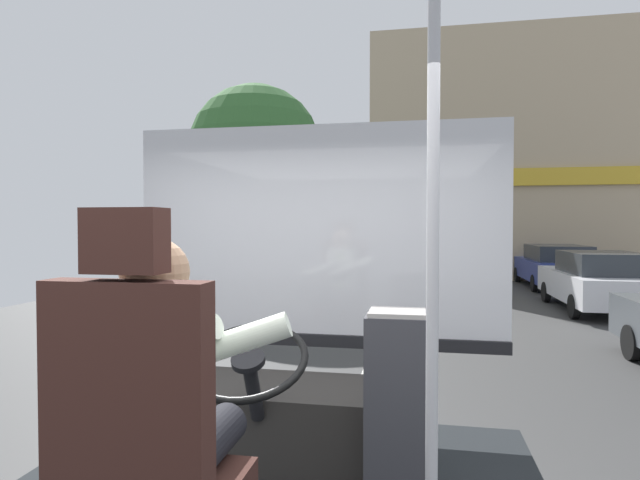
{
  "coord_description": "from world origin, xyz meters",
  "views": [
    {
      "loc": [
        0.68,
        -1.79,
        1.94
      ],
      "look_at": [
        0.02,
        1.68,
        1.84
      ],
      "focal_mm": 29.25,
      "sensor_mm": 36.0,
      "label": 1
    }
  ],
  "objects_px": {
    "handrail_pole": "(433,267)",
    "parked_car_blue": "(555,266)",
    "steering_console": "(272,417)",
    "parked_car_white": "(600,281)",
    "driver_seat": "(147,465)",
    "bus_driver": "(164,391)",
    "fare_box": "(397,409)"
  },
  "relations": [
    {
      "from": "bus_driver",
      "to": "parked_car_blue",
      "type": "xyz_separation_m",
      "value": [
        4.95,
        15.82,
        -0.73
      ]
    },
    {
      "from": "handrail_pole",
      "to": "parked_car_white",
      "type": "height_order",
      "value": "handrail_pole"
    },
    {
      "from": "handrail_pole",
      "to": "parked_car_blue",
      "type": "relative_size",
      "value": 0.52
    },
    {
      "from": "fare_box",
      "to": "parked_car_blue",
      "type": "xyz_separation_m",
      "value": [
        4.26,
        14.97,
        -0.42
      ]
    },
    {
      "from": "parked_car_white",
      "to": "parked_car_blue",
      "type": "xyz_separation_m",
      "value": [
        0.17,
        4.62,
        -0.01
      ]
    },
    {
      "from": "driver_seat",
      "to": "steering_console",
      "type": "height_order",
      "value": "driver_seat"
    },
    {
      "from": "bus_driver",
      "to": "steering_console",
      "type": "bearing_deg",
      "value": 90.0
    },
    {
      "from": "bus_driver",
      "to": "steering_console",
      "type": "height_order",
      "value": "bus_driver"
    },
    {
      "from": "driver_seat",
      "to": "steering_console",
      "type": "relative_size",
      "value": 1.21
    },
    {
      "from": "handrail_pole",
      "to": "driver_seat",
      "type": "bearing_deg",
      "value": -150.95
    },
    {
      "from": "bus_driver",
      "to": "handrail_pole",
      "type": "height_order",
      "value": "handrail_pole"
    },
    {
      "from": "steering_console",
      "to": "fare_box",
      "type": "distance_m",
      "value": 0.82
    },
    {
      "from": "fare_box",
      "to": "parked_car_white",
      "type": "bearing_deg",
      "value": 68.44
    },
    {
      "from": "handrail_pole",
      "to": "fare_box",
      "type": "distance_m",
      "value": 0.86
    },
    {
      "from": "bus_driver",
      "to": "driver_seat",
      "type": "bearing_deg",
      "value": -90.0
    },
    {
      "from": "handrail_pole",
      "to": "parked_car_blue",
      "type": "xyz_separation_m",
      "value": [
        4.12,
        15.46,
        -1.11
      ]
    },
    {
      "from": "bus_driver",
      "to": "parked_car_blue",
      "type": "bearing_deg",
      "value": 72.61
    },
    {
      "from": "bus_driver",
      "to": "parked_car_blue",
      "type": "relative_size",
      "value": 0.18
    },
    {
      "from": "fare_box",
      "to": "parked_car_white",
      "type": "distance_m",
      "value": 11.14
    },
    {
      "from": "handrail_pole",
      "to": "fare_box",
      "type": "xyz_separation_m",
      "value": [
        -0.14,
        0.49,
        -0.69
      ]
    },
    {
      "from": "parked_car_blue",
      "to": "parked_car_white",
      "type": "bearing_deg",
      "value": -92.11
    },
    {
      "from": "handrail_pole",
      "to": "parked_car_white",
      "type": "relative_size",
      "value": 0.58
    },
    {
      "from": "parked_car_blue",
      "to": "fare_box",
      "type": "bearing_deg",
      "value": -105.89
    },
    {
      "from": "bus_driver",
      "to": "steering_console",
      "type": "distance_m",
      "value": 1.34
    },
    {
      "from": "steering_console",
      "to": "fare_box",
      "type": "xyz_separation_m",
      "value": [
        0.69,
        -0.37,
        0.22
      ]
    },
    {
      "from": "driver_seat",
      "to": "fare_box",
      "type": "distance_m",
      "value": 1.19
    },
    {
      "from": "handrail_pole",
      "to": "steering_console",
      "type": "bearing_deg",
      "value": 134.01
    },
    {
      "from": "driver_seat",
      "to": "handrail_pole",
      "type": "height_order",
      "value": "handrail_pole"
    },
    {
      "from": "steering_console",
      "to": "handrail_pole",
      "type": "xyz_separation_m",
      "value": [
        0.84,
        -0.87,
        0.91
      ]
    },
    {
      "from": "parked_car_blue",
      "to": "steering_console",
      "type": "bearing_deg",
      "value": -108.75
    },
    {
      "from": "handrail_pole",
      "to": "parked_car_white",
      "type": "distance_m",
      "value": 11.59
    },
    {
      "from": "steering_console",
      "to": "parked_car_white",
      "type": "height_order",
      "value": "steering_console"
    }
  ]
}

